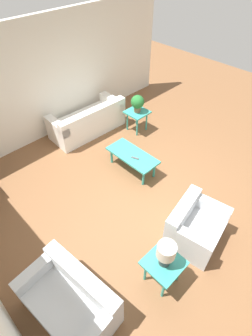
% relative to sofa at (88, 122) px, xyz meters
% --- Properties ---
extents(ground_plane, '(14.00, 14.00, 0.00)m').
position_rel_sofa_xyz_m(ground_plane, '(-2.36, 0.57, -0.30)').
color(ground_plane, brown).
extents(wall_right, '(0.12, 7.20, 2.70)m').
position_rel_sofa_xyz_m(wall_right, '(0.70, 0.57, 1.05)').
color(wall_right, silver).
rests_on(wall_right, ground_plane).
extents(sofa, '(0.89, 1.92, 0.76)m').
position_rel_sofa_xyz_m(sofa, '(0.00, 0.00, 0.00)').
color(sofa, white).
rests_on(sofa, ground_plane).
extents(armchair, '(0.93, 1.06, 0.73)m').
position_rel_sofa_xyz_m(armchair, '(-3.71, 0.69, 0.01)').
color(armchair, silver).
rests_on(armchair, ground_plane).
extents(loveseat, '(1.38, 0.90, 0.73)m').
position_rel_sofa_xyz_m(loveseat, '(-3.22, 2.87, -0.00)').
color(loveseat, silver).
rests_on(loveseat, ground_plane).
extents(coffee_table, '(1.14, 0.52, 0.43)m').
position_rel_sofa_xyz_m(coffee_table, '(-1.78, 0.21, 0.08)').
color(coffee_table, teal).
rests_on(coffee_table, ground_plane).
extents(side_table_plant, '(0.52, 0.52, 0.55)m').
position_rel_sofa_xyz_m(side_table_plant, '(-0.81, -0.94, 0.16)').
color(side_table_plant, teal).
rests_on(side_table_plant, ground_plane).
extents(side_table_lamp, '(0.52, 0.52, 0.55)m').
position_rel_sofa_xyz_m(side_table_lamp, '(-3.82, 1.65, 0.16)').
color(side_table_lamp, teal).
rests_on(side_table_lamp, ground_plane).
extents(potted_plant, '(0.33, 0.33, 0.43)m').
position_rel_sofa_xyz_m(potted_plant, '(-0.81, -0.94, 0.50)').
color(potted_plant, brown).
rests_on(potted_plant, side_table_plant).
extents(table_lamp, '(0.26, 0.26, 0.44)m').
position_rel_sofa_xyz_m(table_lamp, '(-3.82, 1.65, 0.52)').
color(table_lamp, '#333333').
rests_on(table_lamp, side_table_lamp).
extents(remote_control, '(0.16, 0.10, 0.02)m').
position_rel_sofa_xyz_m(remote_control, '(-1.91, 0.27, 0.14)').
color(remote_control, '#4C4C51').
rests_on(remote_control, coffee_table).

